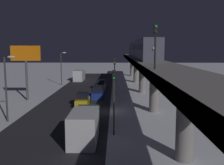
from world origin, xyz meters
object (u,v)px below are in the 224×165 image
object	(u,v)px
sedan_yellow	(83,101)
sedan_blue	(98,93)
rail_signal	(155,39)
traffic_light_far	(115,64)
commercial_billboard	(26,59)
traffic_light_mid	(115,72)
subway_train	(141,49)
box_truck	(85,124)
traffic_light_near	(114,93)
sedan_silver	(101,85)
delivery_van	(79,75)

from	to	relation	value
sedan_yellow	sedan_blue	size ratio (longest dim) A/B	0.93
rail_signal	traffic_light_far	size ratio (longest dim) A/B	0.62
sedan_blue	commercial_billboard	bearing A→B (deg)	-168.66
sedan_yellow	traffic_light_mid	world-z (taller)	traffic_light_mid
subway_train	box_truck	distance (m)	32.11
subway_train	sedan_blue	distance (m)	15.22
subway_train	traffic_light_far	distance (m)	17.34
rail_signal	traffic_light_far	world-z (taller)	rail_signal
traffic_light_mid	box_truck	bearing A→B (deg)	83.46
traffic_light_near	traffic_light_mid	bearing A→B (deg)	-90.00
sedan_silver	rail_signal	bearing A→B (deg)	-77.53
traffic_light_mid	traffic_light_far	world-z (taller)	same
commercial_billboard	subway_train	bearing A→B (deg)	-147.44
subway_train	box_truck	size ratio (longest dim) A/B	4.98
sedan_blue	box_truck	bearing A→B (deg)	-89.43
subway_train	sedan_yellow	world-z (taller)	subway_train
sedan_blue	sedan_yellow	bearing A→B (deg)	-106.35
rail_signal	sedan_blue	bearing A→B (deg)	-72.00
rail_signal	delivery_van	distance (m)	47.32
rail_signal	sedan_blue	world-z (taller)	rail_signal
traffic_light_far	commercial_billboard	world-z (taller)	commercial_billboard
sedan_silver	box_truck	world-z (taller)	box_truck
subway_train	box_truck	world-z (taller)	subway_train
sedan_silver	delivery_van	world-z (taller)	delivery_van
subway_train	box_truck	bearing A→B (deg)	75.03
sedan_yellow	traffic_light_far	bearing A→B (deg)	81.74
subway_train	traffic_light_far	xyz separation A→B (m)	(5.39, -15.94, -4.16)
traffic_light_mid	sedan_yellow	bearing A→B (deg)	64.14
box_truck	traffic_light_far	bearing A→B (deg)	-93.34
traffic_light_far	commercial_billboard	xyz separation A→B (m)	(14.28, 28.51, 2.63)
traffic_light_mid	commercial_billboard	xyz separation A→B (m)	(14.28, 5.84, 2.63)
traffic_light_mid	delivery_van	bearing A→B (deg)	-65.57
traffic_light_mid	rail_signal	bearing A→B (deg)	98.79
sedan_yellow	box_truck	xyz separation A→B (m)	(-2.00, 13.86, 0.56)
sedan_yellow	traffic_light_far	size ratio (longest dim) A/B	0.67
sedan_blue	sedan_silver	bearing A→B (deg)	90.00
sedan_silver	traffic_light_near	xyz separation A→B (m)	(-2.90, 28.63, 3.40)
box_truck	traffic_light_near	size ratio (longest dim) A/B	1.16
sedan_blue	traffic_light_mid	distance (m)	5.71
sedan_yellow	delivery_van	world-z (taller)	delivery_van
box_truck	delivery_van	bearing A→B (deg)	-81.31
sedan_blue	commercial_billboard	size ratio (longest dim) A/B	0.52
traffic_light_near	traffic_light_far	distance (m)	45.33
sedan_yellow	delivery_van	distance (m)	30.99
box_truck	sedan_yellow	bearing A→B (deg)	-81.79
sedan_silver	subway_train	bearing A→B (deg)	5.17
subway_train	traffic_light_mid	bearing A→B (deg)	51.24
sedan_blue	traffic_light_near	world-z (taller)	traffic_light_near
sedan_silver	traffic_light_mid	size ratio (longest dim) A/B	0.69
traffic_light_far	rail_signal	bearing A→B (deg)	94.53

